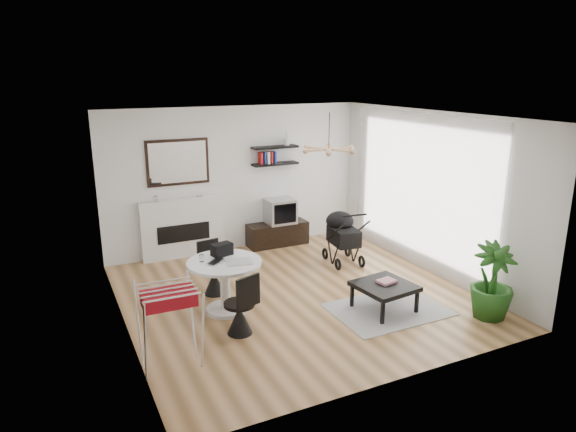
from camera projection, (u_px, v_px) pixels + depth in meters
name	position (u px, v px, depth m)	size (l,w,h in m)	color
floor	(296.00, 295.00, 7.84)	(5.00, 5.00, 0.00)	brown
ceiling	(297.00, 116.00, 7.11)	(5.00, 5.00, 0.00)	white
wall_back	(237.00, 179.00, 9.64)	(5.00, 5.00, 0.00)	white
wall_left	(119.00, 232.00, 6.43)	(5.00, 5.00, 0.00)	white
wall_right	(430.00, 193.00, 8.53)	(5.00, 5.00, 0.00)	white
sheer_curtain	(418.00, 191.00, 8.66)	(0.04, 3.60, 2.60)	white
fireplace	(182.00, 221.00, 9.30)	(1.50, 0.17, 2.16)	white
shelf_lower	(275.00, 164.00, 9.77)	(0.90, 0.25, 0.04)	black
shelf_upper	(275.00, 147.00, 9.69)	(0.90, 0.25, 0.04)	black
pendant_lamp	(329.00, 149.00, 7.81)	(0.90, 0.90, 0.10)	tan
tv_console	(277.00, 234.00, 10.07)	(1.19, 0.42, 0.45)	black
crt_tv	(280.00, 211.00, 9.96)	(0.55, 0.48, 0.48)	#B1B1B3
dining_table	(225.00, 279.00, 7.17)	(1.04, 1.04, 0.76)	white
laptop	(218.00, 262.00, 7.04)	(0.29, 0.19, 0.02)	black
black_bag	(222.00, 249.00, 7.31)	(0.29, 0.17, 0.17)	black
newspaper	(239.00, 262.00, 7.06)	(0.36, 0.29, 0.01)	silver
drinking_glass	(202.00, 258.00, 7.07)	(0.06, 0.06, 0.11)	white
chair_far	(214.00, 278.00, 7.83)	(0.40, 0.42, 0.82)	black
chair_near	(240.00, 315.00, 6.61)	(0.44, 0.45, 0.85)	black
drying_rack	(170.00, 326.00, 5.77)	(0.68, 0.64, 1.00)	white
stroller	(342.00, 239.00, 9.12)	(0.60, 0.86, 1.01)	black
rug	(388.00, 309.00, 7.35)	(1.60, 1.16, 0.01)	gray
coffee_table	(385.00, 287.00, 7.26)	(0.83, 0.83, 0.39)	black
magazines	(387.00, 281.00, 7.30)	(0.25, 0.20, 0.04)	#BF2F49
potted_plant	(492.00, 281.00, 7.00)	(0.60, 0.60, 1.06)	#1F5217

